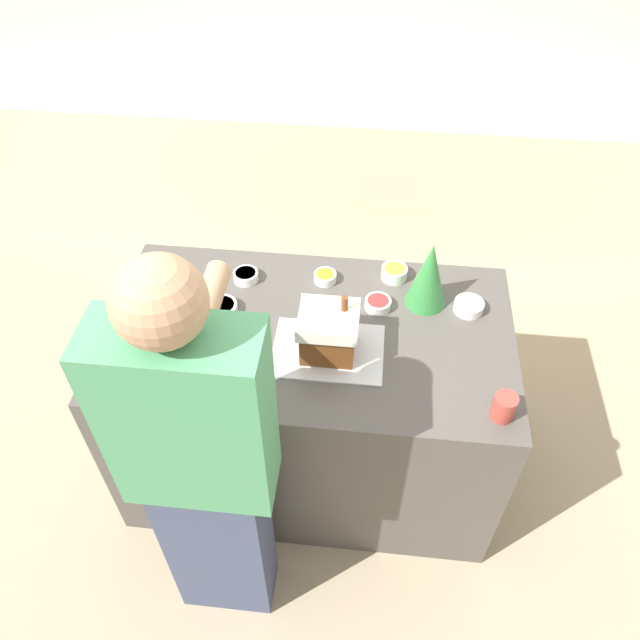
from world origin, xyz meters
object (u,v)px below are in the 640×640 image
object	(u,v)px
candy_bowl_near_tray_right	(394,272)
candy_bowl_beside_tree	(246,276)
baking_tray	(328,351)
person	(203,469)
candy_bowl_far_right	(325,277)
candy_bowl_center_rear	(222,307)
candy_bowl_behind_tray	(378,303)
candy_bowl_far_left	(469,306)
decorative_tree	(429,275)
gingerbread_house	(328,332)
mug	(504,407)

from	to	relation	value
candy_bowl_near_tray_right	candy_bowl_beside_tree	xyz separation A→B (m)	(-0.60, -0.08, -0.01)
baking_tray	person	xyz separation A→B (m)	(-0.34, -0.54, 0.01)
candy_bowl_far_right	candy_bowl_center_rear	distance (m)	0.44
candy_bowl_near_tray_right	candy_bowl_behind_tray	distance (m)	0.19
candy_bowl_beside_tree	candy_bowl_far_left	world-z (taller)	candy_bowl_far_left
candy_bowl_far_left	decorative_tree	bearing A→B (deg)	170.33
decorative_tree	candy_bowl_behind_tray	xyz separation A→B (m)	(-0.18, -0.05, -0.12)
baking_tray	person	bearing A→B (deg)	-122.26
baking_tray	gingerbread_house	world-z (taller)	gingerbread_house
candy_bowl_far_right	candy_bowl_behind_tray	bearing A→B (deg)	-30.98
candy_bowl_far_right	candy_bowl_far_left	world-z (taller)	candy_bowl_far_left
decorative_tree	candy_bowl_far_right	size ratio (longest dim) A/B	3.14
candy_bowl_far_left	person	xyz separation A→B (m)	(-0.86, -0.81, -0.01)
gingerbread_house	candy_bowl_far_right	bearing A→B (deg)	97.46
decorative_tree	candy_bowl_behind_tray	world-z (taller)	decorative_tree
candy_bowl_near_tray_right	mug	bearing A→B (deg)	-60.20
candy_bowl_behind_tray	person	xyz separation A→B (m)	(-0.51, -0.78, -0.01)
candy_bowl_far_left	baking_tray	bearing A→B (deg)	-152.51
candy_bowl_far_right	candy_bowl_beside_tree	distance (m)	0.32
candy_bowl_beside_tree	person	bearing A→B (deg)	-87.73
candy_bowl_behind_tray	person	world-z (taller)	person
person	candy_bowl_beside_tree	bearing A→B (deg)	92.27
baking_tray	candy_bowl_beside_tree	size ratio (longest dim) A/B	3.98
candy_bowl_behind_tray	gingerbread_house	bearing A→B (deg)	-124.40
gingerbread_house	candy_bowl_far_right	world-z (taller)	gingerbread_house
candy_bowl_center_rear	candy_bowl_far_left	world-z (taller)	candy_bowl_far_left
baking_tray	candy_bowl_far_left	xyz separation A→B (m)	(0.52, 0.27, 0.02)
decorative_tree	person	distance (m)	1.09
baking_tray	candy_bowl_beside_tree	world-z (taller)	candy_bowl_beside_tree
gingerbread_house	candy_bowl_center_rear	bearing A→B (deg)	159.21
candy_bowl_near_tray_right	candy_bowl_behind_tray	world-z (taller)	candy_bowl_near_tray_right
gingerbread_house	mug	world-z (taller)	gingerbread_house
person	candy_bowl_center_rear	bearing A→B (deg)	97.60
decorative_tree	candy_bowl_center_rear	size ratio (longest dim) A/B	2.37
gingerbread_house	person	size ratio (longest dim) A/B	0.14
candy_bowl_near_tray_right	candy_bowl_beside_tree	bearing A→B (deg)	-172.70
candy_bowl_behind_tray	candy_bowl_far_left	size ratio (longest dim) A/B	0.89
candy_bowl_far_right	person	size ratio (longest dim) A/B	0.05
gingerbread_house	candy_bowl_center_rear	size ratio (longest dim) A/B	2.00
candy_bowl_center_rear	mug	distance (m)	1.11
gingerbread_house	decorative_tree	size ratio (longest dim) A/B	0.84
candy_bowl_near_tray_right	candy_bowl_far_left	distance (m)	0.33
baking_tray	candy_bowl_near_tray_right	size ratio (longest dim) A/B	3.83
candy_bowl_center_rear	candy_bowl_behind_tray	bearing A→B (deg)	8.09
candy_bowl_behind_tray	person	bearing A→B (deg)	-122.96
candy_bowl_near_tray_right	candy_bowl_far_left	bearing A→B (deg)	-28.54
baking_tray	candy_bowl_beside_tree	xyz separation A→B (m)	(-0.37, 0.35, 0.02)
candy_bowl_far_left	person	bearing A→B (deg)	-136.84
decorative_tree	candy_bowl_far_right	xyz separation A→B (m)	(-0.40, 0.08, -0.12)
decorative_tree	candy_bowl_beside_tree	world-z (taller)	decorative_tree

